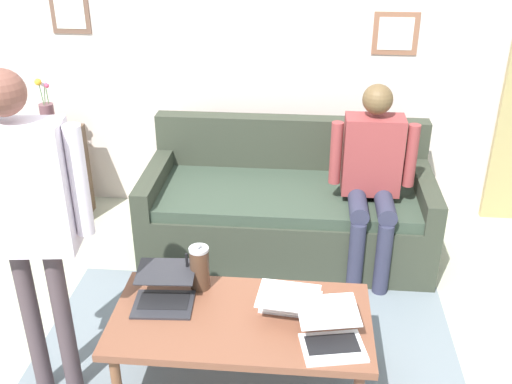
# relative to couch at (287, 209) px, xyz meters

# --- Properties ---
(back_wall) EXTENTS (7.04, 0.11, 2.70)m
(back_wall) POSITION_rel_couch_xyz_m (0.15, -0.69, 1.05)
(back_wall) COLOR silver
(back_wall) RESTS_ON ground_plane
(couch) EXTENTS (1.97, 0.89, 0.88)m
(couch) POSITION_rel_couch_xyz_m (0.00, 0.00, 0.00)
(couch) COLOR #33382C
(couch) RESTS_ON ground_plane
(coffee_table) EXTENTS (1.29, 0.67, 0.44)m
(coffee_table) POSITION_rel_couch_xyz_m (0.17, 1.39, 0.10)
(coffee_table) COLOR brown
(coffee_table) RESTS_ON ground_plane
(laptop_left) EXTENTS (0.32, 0.37, 0.13)m
(laptop_left) POSITION_rel_couch_xyz_m (0.58, 1.29, 0.19)
(laptop_left) COLOR #28282D
(laptop_left) RESTS_ON coffee_table
(laptop_center) EXTENTS (0.35, 0.39, 0.14)m
(laptop_center) POSITION_rel_couch_xyz_m (-0.27, 1.54, 0.18)
(laptop_center) COLOR silver
(laptop_center) RESTS_ON coffee_table
(laptop_right) EXTENTS (0.34, 0.36, 0.13)m
(laptop_right) POSITION_rel_couch_xyz_m (-0.07, 1.30, 0.19)
(laptop_right) COLOR silver
(laptop_right) RESTS_ON coffee_table
(french_press) EXTENTS (0.12, 0.10, 0.27)m
(french_press) POSITION_rel_couch_xyz_m (0.42, 1.17, 0.26)
(french_press) COLOR #4C3323
(french_press) RESTS_ON coffee_table
(side_shelf) EXTENTS (0.42, 0.32, 0.74)m
(side_shelf) POSITION_rel_couch_xyz_m (1.80, -0.29, 0.06)
(side_shelf) COLOR brown
(side_shelf) RESTS_ON ground_plane
(flower_vase) EXTENTS (0.10, 0.11, 0.40)m
(flower_vase) POSITION_rel_couch_xyz_m (1.80, -0.29, 0.56)
(flower_vase) COLOR brown
(flower_vase) RESTS_ON side_shelf
(person_standing) EXTENTS (0.60, 0.24, 1.70)m
(person_standing) POSITION_rel_couch_xyz_m (1.12, 1.50, 0.79)
(person_standing) COLOR #4A3B40
(person_standing) RESTS_ON ground_plane
(person_seated) EXTENTS (0.55, 0.51, 1.28)m
(person_seated) POSITION_rel_couch_xyz_m (-0.54, 0.23, 0.42)
(person_seated) COLOR #2F3046
(person_seated) RESTS_ON ground_plane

